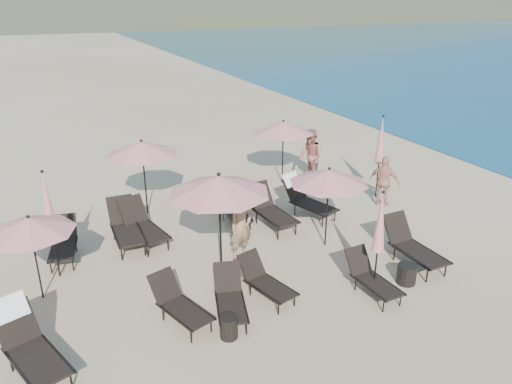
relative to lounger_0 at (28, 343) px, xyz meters
name	(u,v)px	position (x,y,z in m)	size (l,w,h in m)	color
ground	(321,291)	(5.96, -0.21, -0.56)	(800.00, 800.00, 0.00)	#D6BA8C
lounger_0	(28,343)	(0.00, 0.00, 0.00)	(1.23, 1.98, 1.17)	black
lounger_1	(179,303)	(2.79, 0.17, -0.14)	(1.02, 1.64, 0.89)	black
lounger_2	(230,297)	(3.81, -0.07, -0.15)	(1.00, 1.63, 0.88)	black
lounger_3	(265,280)	(4.76, 0.19, -0.16)	(0.90, 1.57, 0.85)	black
lounger_4	(371,277)	(6.92, -0.71, -0.16)	(0.62, 1.51, 0.86)	black
lounger_5	(412,245)	(8.64, -0.10, -0.07)	(0.70, 1.82, 1.05)	black
lounger_6	(64,242)	(1.01, 3.92, -0.13)	(0.91, 1.66, 0.90)	black
lounger_7	(126,226)	(2.58, 4.00, -0.06)	(0.77, 1.87, 1.06)	black
lounger_8	(142,225)	(3.00, 3.91, -0.07)	(1.02, 1.91, 1.04)	black
lounger_9	(232,205)	(5.66, 4.06, -0.08)	(0.71, 1.64, 1.00)	black
lounger_10	(270,209)	(6.50, 3.30, -0.06)	(0.83, 1.90, 1.06)	black
lounger_11	(305,197)	(7.78, 3.50, -0.02)	(1.12, 1.91, 1.12)	black
umbrella_open_0	(29,225)	(0.35, 2.27, 1.20)	(1.85, 1.85, 1.99)	black
umbrella_open_1	(219,185)	(4.28, 1.56, 1.67)	(2.35, 2.35, 2.52)	black
umbrella_open_2	(329,177)	(7.25, 1.60, 1.36)	(2.02, 2.02, 2.17)	black
umbrella_open_3	(142,148)	(3.56, 5.66, 1.47)	(2.14, 2.14, 2.30)	black
umbrella_open_4	(283,127)	(8.43, 6.11, 1.42)	(2.07, 2.07, 2.23)	black
umbrella_closed_0	(380,223)	(7.01, -0.72, 1.14)	(0.29, 0.29, 2.44)	black
umbrella_closed_1	(381,141)	(10.57, 3.67, 1.32)	(0.32, 0.32, 2.70)	black
umbrella_closed_2	(48,204)	(0.78, 3.04, 1.29)	(0.31, 0.31, 2.66)	black
side_table_0	(229,327)	(3.49, -0.75, -0.33)	(0.35, 0.35, 0.46)	black
side_table_1	(407,274)	(7.91, -0.76, -0.33)	(0.44, 0.44, 0.46)	black
beachgoer_a	(241,227)	(4.98, 1.95, 0.31)	(0.63, 0.42, 1.74)	#A27E58
beachgoer_b	(310,157)	(9.31, 5.72, 0.38)	(0.91, 0.71, 1.87)	#A66355
beachgoer_c	(384,181)	(10.29, 3.01, 0.24)	(0.93, 0.39, 1.59)	tan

